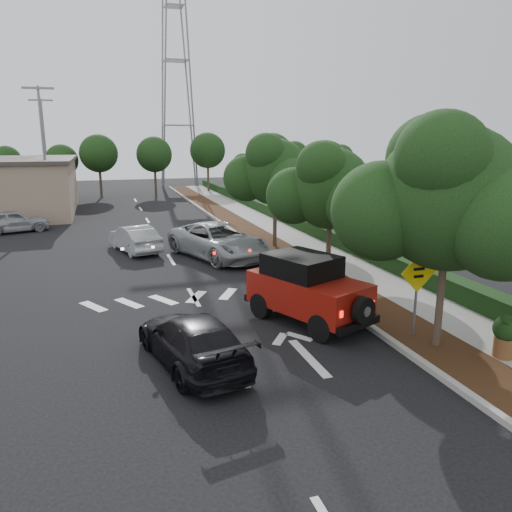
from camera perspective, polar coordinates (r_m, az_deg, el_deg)
name	(u,v)px	position (r m, az deg, el deg)	size (l,w,h in m)	color
ground	(236,368)	(13.00, -2.30, -12.64)	(120.00, 120.00, 0.00)	black
curb	(263,252)	(25.13, 0.75, 0.49)	(0.20, 70.00, 0.15)	#9E9B93
planting_strip	(281,251)	(25.45, 2.89, 0.61)	(1.80, 70.00, 0.12)	black
sidewalk	(315,248)	(26.15, 6.81, 0.88)	(2.00, 70.00, 0.12)	gray
hedge	(340,240)	(26.67, 9.58, 1.78)	(0.80, 70.00, 0.80)	black
transmission_tower	(180,186)	(60.23, -8.67, 7.87)	(7.00, 4.00, 28.00)	slate
street_tree_near	(436,349)	(14.91, 19.85, -9.92)	(3.80, 3.80, 5.92)	black
street_tree_mid	(327,281)	(20.55, 8.16, -2.82)	(3.20, 3.20, 5.32)	black
street_tree_far	(275,248)	(26.38, 2.15, 0.94)	(3.40, 3.40, 5.62)	black
light_pole_a	(51,221)	(37.89, -22.42, 3.77)	(2.00, 0.22, 9.00)	slate
light_pole_b	(50,201)	(49.82, -22.45, 5.86)	(2.00, 0.22, 9.00)	slate
red_jeep	(304,288)	(15.75, 5.47, -3.68)	(3.24, 4.40, 2.15)	black
silver_suv_ahead	(219,241)	(24.15, -4.28, 1.75)	(2.75, 5.97, 1.66)	#95989C
black_suv_oncoming	(192,340)	(13.04, -7.29, -9.50)	(1.83, 4.50, 1.31)	black
silver_sedan_oncoming	(134,239)	(26.12, -13.72, 1.95)	(1.43, 4.11, 1.35)	#A3A6AA
parked_suv	(13,221)	(33.94, -26.02, 3.59)	(1.65, 4.09, 1.39)	#9EA1A6
speed_hump_sign	(417,283)	(14.83, 17.97, -2.94)	(1.15, 0.10, 2.45)	slate
terracotta_planter	(506,332)	(14.55, 26.66, -7.81)	(0.67, 0.67, 1.18)	brown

